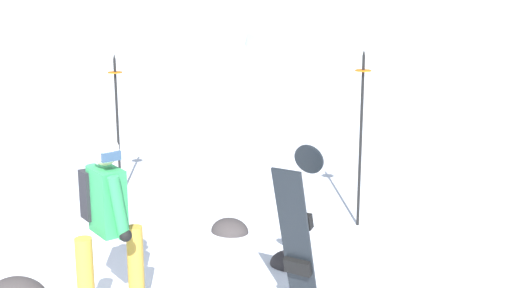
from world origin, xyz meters
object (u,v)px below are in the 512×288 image
at_px(piste_marker_far, 117,117).
at_px(rock_dark, 230,232).
at_px(snowboarder_main, 107,223).
at_px(spare_snowboard, 298,235).
at_px(rock_mid, 290,265).
at_px(piste_marker_near, 361,128).

relative_size(piste_marker_far, rock_dark, 4.26).
distance_m(snowboarder_main, spare_snowboard, 1.69).
bearing_deg(piste_marker_far, rock_mid, -14.71).
xyz_separation_m(snowboarder_main, rock_dark, (-0.32, 2.40, -0.92)).
relative_size(snowboarder_main, rock_mid, 3.82).
relative_size(piste_marker_far, rock_mid, 4.56).
bearing_deg(piste_marker_near, rock_dark, -139.85).
bearing_deg(snowboarder_main, piste_marker_far, 131.55).
xyz_separation_m(piste_marker_far, rock_dark, (2.12, -0.35, -1.17)).
relative_size(snowboarder_main, rock_dark, 3.57).
bearing_deg(rock_dark, piste_marker_far, 170.61).
distance_m(piste_marker_near, rock_dark, 2.06).
xyz_separation_m(snowboarder_main, piste_marker_far, (-2.44, 2.75, 0.25)).
height_order(spare_snowboard, piste_marker_far, piste_marker_far).
xyz_separation_m(snowboarder_main, piste_marker_near, (0.93, 3.46, 0.34)).
bearing_deg(spare_snowboard, rock_mid, 121.90).
bearing_deg(piste_marker_near, rock_mid, -94.77).
relative_size(snowboarder_main, spare_snowboard, 1.08).
relative_size(spare_snowboard, rock_mid, 3.55).
xyz_separation_m(piste_marker_near, rock_dark, (-1.25, -1.05, -1.26)).
distance_m(snowboarder_main, piste_marker_near, 3.60).
bearing_deg(rock_dark, rock_mid, -24.06).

